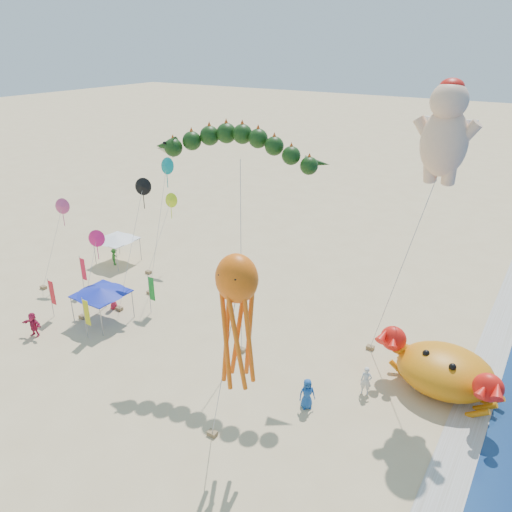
{
  "coord_description": "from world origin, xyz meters",
  "views": [
    {
      "loc": [
        13.65,
        -22.59,
        19.32
      ],
      "look_at": [
        -2.0,
        2.0,
        6.5
      ],
      "focal_mm": 35.0,
      "sensor_mm": 36.0,
      "label": 1
    }
  ],
  "objects_px": {
    "crab_inflatable": "(445,370)",
    "canopy_blue": "(101,291)",
    "dragon_kite": "(238,151)",
    "canopy_white": "(116,238)",
    "cherub_kite": "(445,130)",
    "octopus_kite": "(237,311)"
  },
  "relations": [
    {
      "from": "crab_inflatable",
      "to": "canopy_blue",
      "type": "distance_m",
      "value": 23.74
    },
    {
      "from": "crab_inflatable",
      "to": "dragon_kite",
      "type": "distance_m",
      "value": 17.66
    },
    {
      "from": "canopy_white",
      "to": "cherub_kite",
      "type": "bearing_deg",
      "value": -1.66
    },
    {
      "from": "crab_inflatable",
      "to": "dragon_kite",
      "type": "height_order",
      "value": "dragon_kite"
    },
    {
      "from": "cherub_kite",
      "to": "canopy_blue",
      "type": "xyz_separation_m",
      "value": [
        -20.73,
        -7.21,
        -12.35
      ]
    },
    {
      "from": "canopy_white",
      "to": "canopy_blue",
      "type": "bearing_deg",
      "value": -48.95
    },
    {
      "from": "cherub_kite",
      "to": "octopus_kite",
      "type": "height_order",
      "value": "cherub_kite"
    },
    {
      "from": "dragon_kite",
      "to": "canopy_white",
      "type": "relative_size",
      "value": 4.12
    },
    {
      "from": "dragon_kite",
      "to": "canopy_white",
      "type": "distance_m",
      "value": 20.76
    },
    {
      "from": "cherub_kite",
      "to": "canopy_blue",
      "type": "relative_size",
      "value": 4.84
    },
    {
      "from": "crab_inflatable",
      "to": "cherub_kite",
      "type": "distance_m",
      "value": 13.7
    },
    {
      "from": "dragon_kite",
      "to": "canopy_white",
      "type": "bearing_deg",
      "value": 164.02
    },
    {
      "from": "cherub_kite",
      "to": "canopy_blue",
      "type": "bearing_deg",
      "value": -160.82
    },
    {
      "from": "crab_inflatable",
      "to": "canopy_blue",
      "type": "xyz_separation_m",
      "value": [
        -23.14,
        -5.21,
        0.98
      ]
    },
    {
      "from": "octopus_kite",
      "to": "canopy_white",
      "type": "xyz_separation_m",
      "value": [
        -22.63,
        13.2,
        -5.72
      ]
    },
    {
      "from": "dragon_kite",
      "to": "cherub_kite",
      "type": "distance_m",
      "value": 11.5
    },
    {
      "from": "octopus_kite",
      "to": "dragon_kite",
      "type": "bearing_deg",
      "value": 123.75
    },
    {
      "from": "crab_inflatable",
      "to": "octopus_kite",
      "type": "xyz_separation_m",
      "value": [
        -7.49,
        -10.4,
        6.69
      ]
    },
    {
      "from": "crab_inflatable",
      "to": "canopy_blue",
      "type": "bearing_deg",
      "value": -167.32
    },
    {
      "from": "canopy_white",
      "to": "dragon_kite",
      "type": "bearing_deg",
      "value": -15.98
    },
    {
      "from": "crab_inflatable",
      "to": "cherub_kite",
      "type": "bearing_deg",
      "value": 140.34
    },
    {
      "from": "cherub_kite",
      "to": "octopus_kite",
      "type": "xyz_separation_m",
      "value": [
        -5.07,
        -12.4,
        -6.64
      ]
    }
  ]
}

